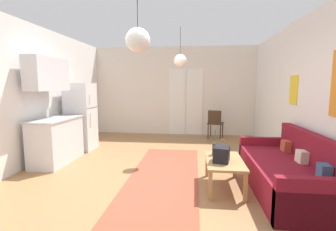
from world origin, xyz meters
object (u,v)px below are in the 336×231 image
Objects in this scene: handbag at (222,154)px; pendant_lamp_near at (138,40)px; couch at (290,173)px; coffee_table at (224,163)px; pendant_lamp_far at (180,61)px; refrigerator at (81,117)px; bamboo_vase at (215,149)px; accent_chair at (215,122)px.

handbag is 1.98m from pendant_lamp_near.
couch reaches higher than handbag.
pendant_lamp_near is at bearing -161.69° from couch.
pendant_lamp_far reaches higher than coffee_table.
refrigerator reaches higher than handbag.
refrigerator reaches higher than bamboo_vase.
accent_chair is (-0.81, 3.47, 0.21)m from couch.
pendant_lamp_near reaches higher than couch.
refrigerator reaches higher than accent_chair.
coffee_table is at bearing -65.35° from bamboo_vase.
accent_chair is at bearing 103.12° from couch.
bamboo_vase is (-0.12, 0.26, 0.15)m from coffee_table.
pendant_lamp_near is at bearing -148.69° from coffee_table.
accent_chair is at bearing 64.99° from pendant_lamp_far.
couch is 4.59m from refrigerator.
coffee_table is at bearing 31.31° from pendant_lamp_near.
refrigerator is 1.98× the size of pendant_lamp_far.
pendant_lamp_far reaches higher than couch.
couch is 1.14m from bamboo_vase.
pendant_lamp_far is (-0.77, 1.50, 1.69)m from coffee_table.
bamboo_vase is at bearing 43.12° from pendant_lamp_near.
pendant_lamp_near is at bearing 88.88° from accent_chair.
handbag is at bearing -79.21° from bamboo_vase.
couch is at bearing -0.11° from coffee_table.
refrigerator is at bearing 147.71° from handbag.
refrigerator is (-4.14, 1.89, 0.53)m from couch.
bamboo_vase is (-1.07, 0.26, 0.26)m from couch.
pendant_lamp_far is (-1.73, 1.50, 1.80)m from couch.
coffee_table is 1.14× the size of accent_chair.
pendant_lamp_near is (-1.29, -4.16, 1.61)m from accent_chair.
coffee_table is 1.18× the size of pendant_lamp_far.
couch is 5.16× the size of bamboo_vase.
accent_chair is at bearing 86.78° from handbag.
coffee_table is (-0.95, 0.00, 0.11)m from couch.
pendant_lamp_far is at bearing 117.25° from coffee_table.
refrigerator is at bearing 41.37° from accent_chair.
coffee_table is 1.19× the size of pendant_lamp_near.
couch is 6.24× the size of handbag.
bamboo_vase is at bearing 100.79° from handbag.
refrigerator is (-3.19, 1.89, 0.42)m from coffee_table.
bamboo_vase is 2.08m from pendant_lamp_far.
pendant_lamp_near is at bearing -99.67° from pendant_lamp_far.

